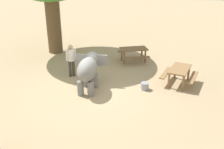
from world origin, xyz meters
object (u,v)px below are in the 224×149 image
at_px(elephant, 89,69).
at_px(person_handler, 71,58).
at_px(picnic_table_near, 133,52).
at_px(picnic_table_far, 179,72).
at_px(feed_bucket, 145,86).

xyz_separation_m(elephant, person_handler, (-1.29, -1.09, -0.01)).
height_order(elephant, picnic_table_near, elephant).
height_order(picnic_table_far, feed_bucket, picnic_table_far).
distance_m(picnic_table_near, picnic_table_far, 3.53).
relative_size(picnic_table_far, feed_bucket, 5.34).
relative_size(person_handler, picnic_table_far, 0.84).
xyz_separation_m(elephant, feed_bucket, (-0.15, 2.47, -0.79)).
bearing_deg(picnic_table_near, elephant, -133.68).
xyz_separation_m(picnic_table_far, feed_bucket, (0.72, -1.57, -0.43)).
height_order(person_handler, picnic_table_near, person_handler).
height_order(person_handler, feed_bucket, person_handler).
bearing_deg(picnic_table_far, picnic_table_near, 58.03).
bearing_deg(feed_bucket, picnic_table_near, -170.50).
xyz_separation_m(person_handler, feed_bucket, (1.14, 3.56, -0.79)).
relative_size(picnic_table_near, picnic_table_far, 0.97).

